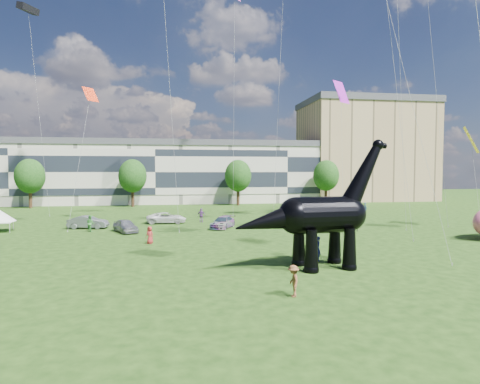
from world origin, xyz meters
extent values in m
plane|color=#16330C|center=(0.00, 0.00, 0.00)|extent=(220.00, 220.00, 0.00)
cube|color=beige|center=(-8.00, 62.00, 6.00)|extent=(78.00, 11.00, 12.00)
cube|color=tan|center=(40.00, 65.00, 11.00)|extent=(28.00, 18.00, 22.00)
cylinder|color=#382314|center=(-30.00, 53.00, 1.60)|extent=(0.56, 0.56, 3.20)
ellipsoid|color=#14380F|center=(-30.00, 53.00, 6.32)|extent=(5.20, 5.20, 6.24)
cylinder|color=#382314|center=(-12.00, 53.00, 1.60)|extent=(0.56, 0.56, 3.20)
ellipsoid|color=#14380F|center=(-12.00, 53.00, 6.32)|extent=(5.20, 5.20, 6.24)
cylinder|color=#382314|center=(8.00, 53.00, 1.60)|extent=(0.56, 0.56, 3.20)
ellipsoid|color=#14380F|center=(8.00, 53.00, 6.32)|extent=(5.20, 5.20, 6.24)
cylinder|color=#382314|center=(26.00, 53.00, 1.60)|extent=(0.56, 0.56, 3.20)
ellipsoid|color=#14380F|center=(26.00, 53.00, 6.32)|extent=(5.20, 5.20, 6.24)
cone|color=black|center=(5.08, 0.99, 1.41)|extent=(1.08, 1.08, 2.83)
sphere|color=black|center=(5.08, 0.99, 0.17)|extent=(1.04, 1.04, 1.04)
cone|color=black|center=(4.85, 3.05, 1.41)|extent=(1.08, 1.08, 2.83)
sphere|color=black|center=(4.85, 3.05, 0.17)|extent=(1.04, 1.04, 1.04)
cone|color=black|center=(7.89, 1.30, 1.41)|extent=(1.08, 1.08, 2.83)
sphere|color=black|center=(7.89, 1.30, 0.17)|extent=(1.04, 1.04, 1.04)
cone|color=black|center=(7.66, 3.37, 1.41)|extent=(1.08, 1.08, 2.83)
sphere|color=black|center=(7.66, 3.37, 0.17)|extent=(1.04, 1.04, 1.04)
cylinder|color=black|center=(6.28, 2.17, 3.68)|extent=(4.22, 2.97, 2.54)
sphere|color=black|center=(4.31, 1.95, 3.68)|extent=(2.54, 2.54, 2.54)
sphere|color=black|center=(8.24, 2.39, 3.68)|extent=(2.45, 2.45, 2.45)
cone|color=black|center=(9.39, 2.52, 6.41)|extent=(3.68, 1.80, 4.99)
sphere|color=black|center=(10.53, 2.64, 8.57)|extent=(0.79, 0.79, 0.79)
cylinder|color=black|center=(10.81, 2.67, 8.52)|extent=(0.70, 0.49, 0.41)
cone|color=black|center=(2.38, 1.73, 3.36)|extent=(5.17, 2.52, 2.77)
imported|color=#A3A3A8|center=(-9.33, 20.70, 0.73)|extent=(3.45, 4.60, 1.46)
imported|color=slate|center=(-14.01, 24.38, 0.74)|extent=(4.66, 2.10, 1.48)
imported|color=silver|center=(-5.09, 27.79, 0.70)|extent=(5.08, 2.44, 1.40)
imported|color=#595960|center=(1.56, 22.34, 0.68)|extent=(3.78, 5.02, 1.35)
cube|color=white|center=(14.98, 29.31, 1.20)|extent=(3.67, 3.67, 0.13)
cone|color=white|center=(14.98, 29.31, 2.08)|extent=(4.65, 4.65, 1.64)
cylinder|color=#999999|center=(13.66, 27.59, 0.60)|extent=(0.07, 0.07, 1.20)
cylinder|color=#999999|center=(16.69, 27.99, 0.60)|extent=(0.07, 0.07, 1.20)
cylinder|color=#999999|center=(13.27, 30.63, 0.60)|extent=(0.07, 0.07, 1.20)
cylinder|color=#999999|center=(16.30, 31.02, 0.60)|extent=(0.07, 0.07, 1.20)
cube|color=white|center=(20.58, 32.18, 1.17)|extent=(4.19, 4.19, 0.13)
cone|color=white|center=(20.58, 32.18, 2.03)|extent=(5.31, 5.31, 1.60)
cylinder|color=#999999|center=(19.79, 30.22, 0.59)|extent=(0.06, 0.06, 1.17)
cylinder|color=#999999|center=(22.54, 31.38, 0.59)|extent=(0.06, 0.06, 1.17)
cylinder|color=#999999|center=(18.63, 32.98, 0.59)|extent=(0.06, 0.06, 1.17)
cylinder|color=#999999|center=(21.38, 34.13, 0.59)|extent=(0.06, 0.06, 1.17)
cylinder|color=#999999|center=(-21.63, 22.06, 0.56)|extent=(0.06, 0.06, 1.12)
cylinder|color=#999999|center=(-22.31, 24.82, 0.56)|extent=(0.06, 0.06, 1.12)
imported|color=#6B387F|center=(-0.62, 28.11, 0.92)|extent=(1.16, 0.72, 1.83)
imported|color=#3D9039|center=(-13.25, 21.86, 0.92)|extent=(1.12, 1.12, 1.83)
imported|color=navy|center=(6.63, 4.09, 0.92)|extent=(0.50, 0.71, 1.84)
imported|color=#AC2D2B|center=(-6.23, 13.29, 0.81)|extent=(0.94, 0.85, 1.62)
imported|color=#996029|center=(11.53, 19.44, 0.80)|extent=(1.18, 1.11, 1.60)
imported|color=brown|center=(2.42, -3.86, 0.85)|extent=(0.70, 1.14, 1.70)
imported|color=black|center=(16.00, 17.75, 0.80)|extent=(1.40, 1.38, 1.61)
imported|color=#2C4D6F|center=(25.76, 35.26, 0.85)|extent=(0.53, 0.69, 1.69)
plane|color=red|center=(-14.20, 27.93, 16.16)|extent=(2.45, 2.45, 1.86)
cube|color=black|center=(-25.40, 40.65, 30.79)|extent=(2.76, 3.39, 1.25)
plane|color=purple|center=(19.13, 29.65, 17.78)|extent=(3.54, 3.05, 3.24)
plane|color=yellow|center=(29.00, 16.46, 10.21)|extent=(3.07, 3.59, 2.96)
camera|label=1|loc=(-3.64, -24.24, 6.71)|focal=30.00mm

